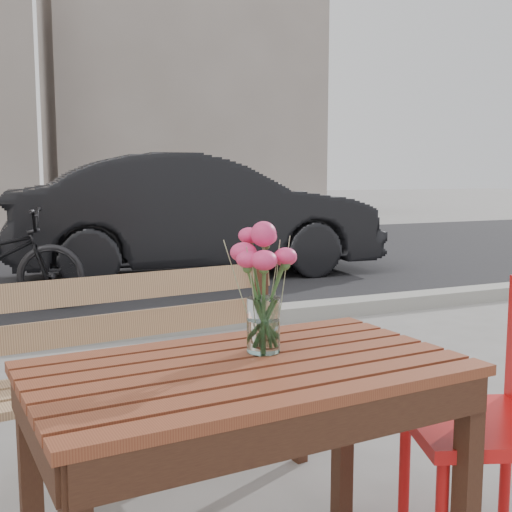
{
  "coord_description": "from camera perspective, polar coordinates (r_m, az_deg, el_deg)",
  "views": [
    {
      "loc": [
        -0.42,
        -1.58,
        1.19
      ],
      "look_at": [
        0.32,
        0.05,
        0.96
      ],
      "focal_mm": 45.0,
      "sensor_mm": 36.0,
      "label": 1
    }
  ],
  "objects": [
    {
      "name": "main_table",
      "position": [
        1.74,
        -0.69,
        -13.11
      ],
      "size": [
        1.17,
        0.73,
        0.69
      ],
      "rotation": [
        0.0,
        0.0,
        0.07
      ],
      "color": "brown",
      "rests_on": "ground"
    },
    {
      "name": "red_chair",
      "position": [
        2.11,
        21.4,
        -12.2
      ],
      "size": [
        0.55,
        0.55,
        0.86
      ],
      "rotation": [
        0.0,
        0.0,
        -1.93
      ],
      "color": "red",
      "rests_on": "ground"
    },
    {
      "name": "parked_car",
      "position": [
        7.59,
        -5.35,
        3.62
      ],
      "size": [
        4.4,
        1.86,
        1.41
      ],
      "primitive_type": "imported",
      "rotation": [
        0.0,
        0.0,
        1.48
      ],
      "color": "black",
      "rests_on": "ground"
    },
    {
      "name": "main_bench",
      "position": [
        2.56,
        -10.76,
        -8.12
      ],
      "size": [
        1.4,
        0.56,
        0.84
      ],
      "rotation": [
        0.0,
        0.0,
        0.12
      ],
      "color": "#8E6749",
      "rests_on": "ground"
    },
    {
      "name": "main_vase",
      "position": [
        1.76,
        0.67,
        -1.41
      ],
      "size": [
        0.2,
        0.2,
        0.36
      ],
      "color": "white",
      "rests_on": "main_table"
    },
    {
      "name": "street",
      "position": [
        6.76,
        -20.41,
        -3.03
      ],
      "size": [
        30.0,
        8.12,
        0.12
      ],
      "color": "black",
      "rests_on": "ground"
    }
  ]
}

